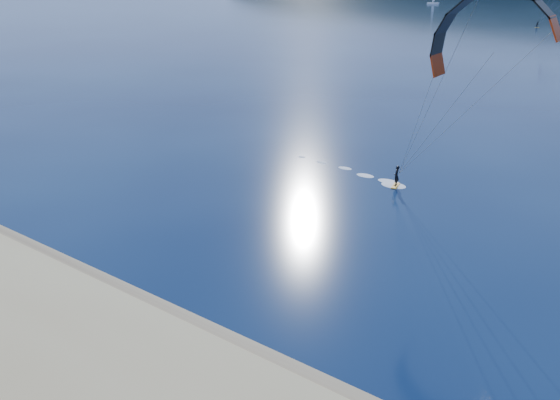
% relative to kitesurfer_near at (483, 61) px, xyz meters
% --- Properties ---
extents(ground, '(1800.00, 1800.00, 0.00)m').
position_rel_kitesurfer_near_xyz_m(ground, '(-8.04, -21.49, -10.68)').
color(ground, '#071436').
rests_on(ground, ground).
extents(wet_sand, '(220.00, 2.50, 0.10)m').
position_rel_kitesurfer_near_xyz_m(wet_sand, '(-8.04, -16.99, -10.63)').
color(wet_sand, '#7F684A').
rests_on(wet_sand, ground).
extents(kitesurfer_near, '(21.36, 8.92, 14.54)m').
position_rel_kitesurfer_near_xyz_m(kitesurfer_near, '(0.00, 0.00, 0.00)').
color(kitesurfer_near, orange).
rests_on(kitesurfer_near, ground).
extents(sailboat, '(8.57, 5.61, 12.38)m').
position_rel_kitesurfer_near_xyz_m(sailboat, '(-132.00, 371.99, -9.76)').
color(sailboat, white).
rests_on(sailboat, ground).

